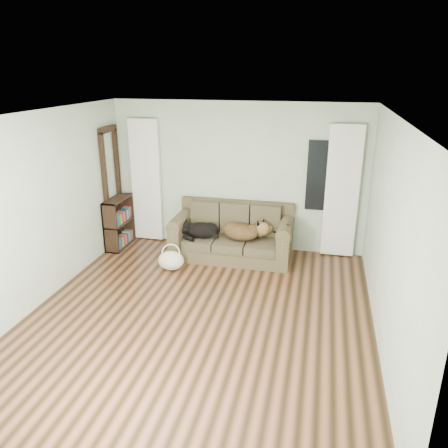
% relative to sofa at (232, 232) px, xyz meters
% --- Properties ---
extents(floor, '(5.00, 5.00, 0.00)m').
position_rel_sofa_xyz_m(floor, '(-0.01, -1.98, -0.45)').
color(floor, black).
rests_on(floor, ground).
extents(ceiling, '(5.00, 5.00, 0.00)m').
position_rel_sofa_xyz_m(ceiling, '(-0.01, -1.98, 2.15)').
color(ceiling, white).
rests_on(ceiling, ground).
extents(wall_back, '(4.50, 0.04, 2.60)m').
position_rel_sofa_xyz_m(wall_back, '(-0.01, 0.52, 0.85)').
color(wall_back, '#B5CCAE').
rests_on(wall_back, ground).
extents(wall_left, '(0.04, 5.00, 2.60)m').
position_rel_sofa_xyz_m(wall_left, '(-2.26, -1.98, 0.85)').
color(wall_left, '#B5CCAE').
rests_on(wall_left, ground).
extents(wall_right, '(0.04, 5.00, 2.60)m').
position_rel_sofa_xyz_m(wall_right, '(2.24, -1.98, 0.85)').
color(wall_right, '#B5CCAE').
rests_on(wall_right, ground).
extents(curtain_left, '(0.55, 0.08, 2.25)m').
position_rel_sofa_xyz_m(curtain_left, '(-1.71, 0.44, 0.70)').
color(curtain_left, white).
rests_on(curtain_left, ground).
extents(curtain_right, '(0.55, 0.08, 2.25)m').
position_rel_sofa_xyz_m(curtain_right, '(1.79, 0.44, 0.70)').
color(curtain_right, white).
rests_on(curtain_right, ground).
extents(window_pane, '(0.50, 0.03, 1.20)m').
position_rel_sofa_xyz_m(window_pane, '(1.44, 0.50, 0.95)').
color(window_pane, black).
rests_on(window_pane, wall_back).
extents(door_casing, '(0.07, 0.60, 2.10)m').
position_rel_sofa_xyz_m(door_casing, '(-2.21, 0.07, 0.60)').
color(door_casing, black).
rests_on(door_casing, ground).
extents(sofa, '(2.03, 0.88, 0.83)m').
position_rel_sofa_xyz_m(sofa, '(0.00, 0.00, 0.00)').
color(sofa, '#503E28').
rests_on(sofa, floor).
extents(dog_black_lab, '(0.61, 0.43, 0.25)m').
position_rel_sofa_xyz_m(dog_black_lab, '(-0.55, -0.09, 0.03)').
color(dog_black_lab, black).
rests_on(dog_black_lab, sofa).
extents(dog_shepherd, '(0.78, 0.64, 0.30)m').
position_rel_sofa_xyz_m(dog_shepherd, '(0.20, -0.02, 0.04)').
color(dog_shepherd, black).
rests_on(dog_shepherd, sofa).
extents(tv_remote, '(0.06, 0.16, 0.02)m').
position_rel_sofa_xyz_m(tv_remote, '(0.98, -0.11, 0.28)').
color(tv_remote, black).
rests_on(tv_remote, sofa).
extents(tote_bag, '(0.46, 0.37, 0.32)m').
position_rel_sofa_xyz_m(tote_bag, '(-0.85, -0.74, -0.29)').
color(tote_bag, beige).
rests_on(tote_bag, floor).
extents(bookshelf, '(0.33, 0.75, 0.91)m').
position_rel_sofa_xyz_m(bookshelf, '(-2.10, -0.00, 0.05)').
color(bookshelf, black).
rests_on(bookshelf, floor).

